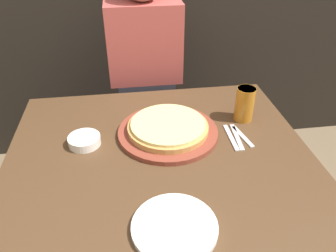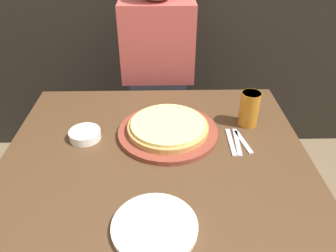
# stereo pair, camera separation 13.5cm
# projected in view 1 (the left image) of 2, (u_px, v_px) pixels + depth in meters

# --- Properties ---
(dining_table) EXTENTS (1.17, 1.06, 0.73)m
(dining_table) POSITION_uv_depth(u_px,v_px,m) (161.00, 219.00, 1.45)
(dining_table) COLOR #4C331E
(dining_table) RESTS_ON ground_plane
(pizza_on_board) EXTENTS (0.42, 0.42, 0.06)m
(pizza_on_board) POSITION_uv_depth(u_px,v_px,m) (168.00, 129.00, 1.36)
(pizza_on_board) COLOR brown
(pizza_on_board) RESTS_ON dining_table
(beer_glass) EXTENTS (0.08, 0.08, 0.15)m
(beer_glass) POSITION_uv_depth(u_px,v_px,m) (245.00, 103.00, 1.42)
(beer_glass) COLOR #B7701E
(beer_glass) RESTS_ON dining_table
(dinner_plate) EXTENTS (0.26, 0.26, 0.02)m
(dinner_plate) POSITION_uv_depth(u_px,v_px,m) (174.00, 227.00, 0.96)
(dinner_plate) COLOR white
(dinner_plate) RESTS_ON dining_table
(side_bowl) EXTENTS (0.13, 0.13, 0.04)m
(side_bowl) POSITION_uv_depth(u_px,v_px,m) (84.00, 140.00, 1.30)
(side_bowl) COLOR white
(side_bowl) RESTS_ON dining_table
(fork) EXTENTS (0.02, 0.18, 0.00)m
(fork) POSITION_uv_depth(u_px,v_px,m) (231.00, 137.00, 1.34)
(fork) COLOR silver
(fork) RESTS_ON dining_table
(dinner_knife) EXTENTS (0.03, 0.18, 0.00)m
(dinner_knife) POSITION_uv_depth(u_px,v_px,m) (237.00, 137.00, 1.35)
(dinner_knife) COLOR silver
(dinner_knife) RESTS_ON dining_table
(spoon) EXTENTS (0.05, 0.15, 0.00)m
(spoon) POSITION_uv_depth(u_px,v_px,m) (243.00, 136.00, 1.35)
(spoon) COLOR silver
(spoon) RESTS_ON dining_table
(diner_person) EXTENTS (0.39, 0.20, 1.33)m
(diner_person) POSITION_uv_depth(u_px,v_px,m) (146.00, 87.00, 1.89)
(diner_person) COLOR #33333D
(diner_person) RESTS_ON ground_plane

